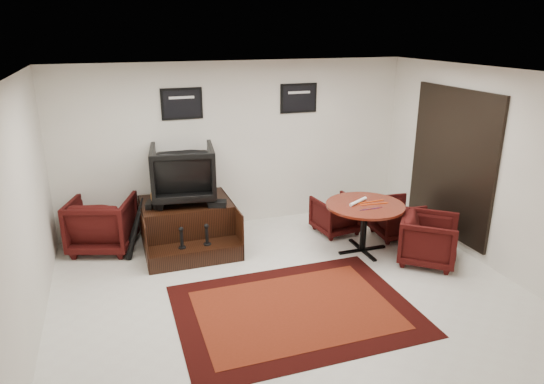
% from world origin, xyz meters
% --- Properties ---
extents(ground, '(6.00, 6.00, 0.00)m').
position_xyz_m(ground, '(0.00, 0.00, 0.00)').
color(ground, silver).
rests_on(ground, ground).
extents(room_shell, '(6.02, 5.02, 2.81)m').
position_xyz_m(room_shell, '(0.41, 0.12, 1.79)').
color(room_shell, beige).
rests_on(room_shell, ground).
extents(area_rug, '(2.87, 2.15, 0.01)m').
position_xyz_m(area_rug, '(-0.10, -0.51, 0.01)').
color(area_rug, black).
rests_on(area_rug, ground).
extents(shine_podium, '(1.39, 1.43, 0.72)m').
position_xyz_m(shine_podium, '(-1.02, 1.80, 0.33)').
color(shine_podium, black).
rests_on(shine_podium, ground).
extents(shine_chair, '(1.06, 1.01, 0.98)m').
position_xyz_m(shine_chair, '(-1.02, 1.94, 1.21)').
color(shine_chair, black).
rests_on(shine_chair, shine_podium).
extents(shoes_pair, '(0.27, 0.29, 0.09)m').
position_xyz_m(shoes_pair, '(-1.52, 1.76, 0.76)').
color(shoes_pair, black).
rests_on(shoes_pair, shine_podium).
extents(polish_kit, '(0.31, 0.25, 0.09)m').
position_xyz_m(polish_kit, '(-0.59, 1.50, 0.76)').
color(polish_kit, black).
rests_on(polish_kit, shine_podium).
extents(umbrella_black, '(0.29, 0.11, 0.78)m').
position_xyz_m(umbrella_black, '(-1.85, 1.57, 0.39)').
color(umbrella_black, black).
rests_on(umbrella_black, ground).
extents(umbrella_hooked, '(0.34, 0.13, 0.91)m').
position_xyz_m(umbrella_hooked, '(-1.81, 1.79, 0.46)').
color(umbrella_hooked, black).
rests_on(umbrella_hooked, ground).
extents(armchair_side, '(1.12, 1.09, 0.93)m').
position_xyz_m(armchair_side, '(-2.29, 2.10, 0.47)').
color(armchair_side, black).
rests_on(armchair_side, ground).
extents(meeting_table, '(1.18, 1.18, 0.77)m').
position_xyz_m(meeting_table, '(1.51, 0.72, 0.68)').
color(meeting_table, '#49100A').
rests_on(meeting_table, ground).
extents(table_chair_back, '(0.74, 0.70, 0.68)m').
position_xyz_m(table_chair_back, '(1.43, 1.53, 0.34)').
color(table_chair_back, black).
rests_on(table_chair_back, ground).
extents(table_chair_window, '(0.68, 0.72, 0.71)m').
position_xyz_m(table_chair_window, '(2.30, 1.05, 0.35)').
color(table_chair_window, black).
rests_on(table_chair_window, ground).
extents(table_chair_corner, '(1.05, 1.06, 0.80)m').
position_xyz_m(table_chair_corner, '(2.23, 0.08, 0.40)').
color(table_chair_corner, black).
rests_on(table_chair_corner, ground).
extents(paper_roll, '(0.39, 0.25, 0.05)m').
position_xyz_m(paper_roll, '(1.43, 0.80, 0.80)').
color(paper_roll, white).
rests_on(paper_roll, meeting_table).
extents(table_clutter, '(0.57, 0.31, 0.01)m').
position_xyz_m(table_clutter, '(1.61, 0.68, 0.78)').
color(table_clutter, '#F64C0D').
rests_on(table_clutter, meeting_table).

